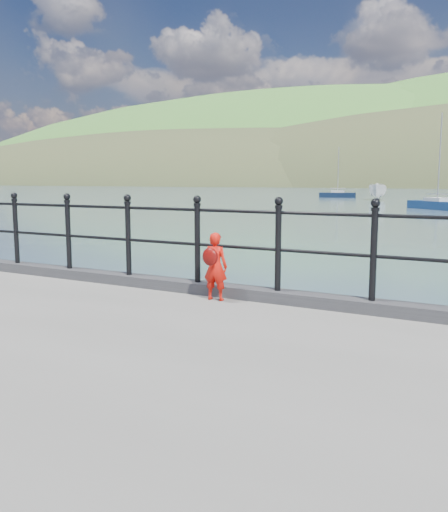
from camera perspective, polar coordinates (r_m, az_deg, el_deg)
The scene contains 7 objects.
ground at distance 7.66m, azimuth 1.77°, elevation -11.44°, with size 600.00×600.00×0.00m, color #2D4251.
kerb at distance 7.24m, azimuth 1.27°, elevation -3.76°, with size 60.00×0.30×0.15m, color #28282B.
railing at distance 7.13m, azimuth 1.29°, elevation 2.15°, with size 18.11×0.11×1.20m.
child at distance 6.99m, azimuth -0.97°, elevation -1.02°, with size 0.35×0.31×0.89m.
launch_white at distance 71.24m, azimuth 15.91°, elevation 6.55°, with size 2.03×5.40×2.09m, color white.
sailboat_port at distance 50.29m, azimuth 21.52°, elevation 4.98°, with size 5.46×5.19×8.33m.
sailboat_left at distance 78.72m, azimuth 11.86°, elevation 6.29°, with size 5.19×2.37×7.26m.
Camera 1 is at (3.28, -6.44, 2.56)m, focal length 38.00 mm.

